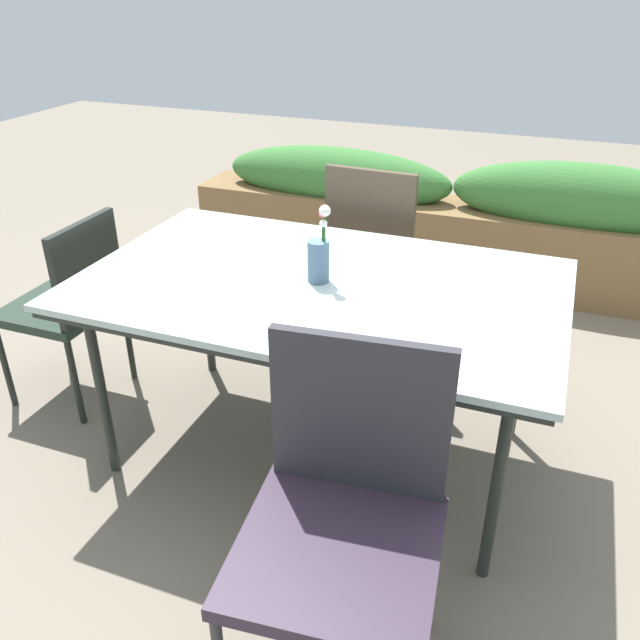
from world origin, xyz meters
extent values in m
plane|color=#756B5B|center=(0.00, 0.00, 0.00)|extent=(12.00, 12.00, 0.00)
cube|color=#B2C6C1|center=(-0.02, -0.02, 0.75)|extent=(1.68, 1.03, 0.02)
cube|color=#232823|center=(-0.02, -0.02, 0.72)|extent=(1.65, 1.01, 0.02)
cylinder|color=#232823|center=(-0.73, -0.40, 0.37)|extent=(0.04, 0.04, 0.74)
cylinder|color=#232823|center=(0.69, -0.40, 0.37)|extent=(0.04, 0.04, 0.74)
cylinder|color=#232823|center=(-0.73, 0.37, 0.37)|extent=(0.04, 0.04, 0.74)
cylinder|color=#232823|center=(0.69, 0.37, 0.37)|extent=(0.04, 0.04, 0.74)
cube|color=#444237|center=(-0.04, 0.87, 0.48)|extent=(0.45, 0.45, 0.04)
cube|color=#4C3D2D|center=(-0.05, 0.67, 0.73)|extent=(0.41, 0.05, 0.48)
cylinder|color=#4C3D2D|center=(-0.22, 1.07, 0.24)|extent=(0.03, 0.03, 0.47)
cylinder|color=#4C3D2D|center=(0.17, 1.05, 0.24)|extent=(0.03, 0.03, 0.47)
cylinder|color=#4C3D2D|center=(-0.24, 0.68, 0.24)|extent=(0.03, 0.03, 0.47)
cylinder|color=#4C3D2D|center=(0.15, 0.66, 0.24)|extent=(0.03, 0.03, 0.47)
cube|color=#1E2D23|center=(-1.23, -0.02, 0.43)|extent=(0.41, 0.41, 0.04)
cube|color=black|center=(-1.03, -0.02, 0.64)|extent=(0.03, 0.39, 0.40)
cylinder|color=black|center=(-1.41, -0.21, 0.21)|extent=(0.03, 0.03, 0.42)
cylinder|color=black|center=(-1.41, 0.17, 0.21)|extent=(0.03, 0.03, 0.42)
cylinder|color=black|center=(-1.04, -0.20, 0.21)|extent=(0.03, 0.03, 0.42)
cylinder|color=black|center=(-1.04, 0.17, 0.21)|extent=(0.03, 0.03, 0.42)
cube|color=#312435|center=(0.36, -0.90, 0.48)|extent=(0.54, 0.54, 0.04)
cube|color=#2D2D33|center=(0.34, -0.67, 0.72)|extent=(0.47, 0.08, 0.47)
cylinder|color=#2D2D33|center=(0.56, -0.65, 0.23)|extent=(0.03, 0.03, 0.47)
cylinder|color=#2D2D33|center=(0.11, -0.70, 0.23)|extent=(0.03, 0.03, 0.47)
cylinder|color=slate|center=(-0.02, -0.02, 0.84)|extent=(0.08, 0.08, 0.15)
cylinder|color=#2D662D|center=(-0.01, -0.01, 0.94)|extent=(0.01, 0.01, 0.13)
sphere|color=#DB4C56|center=(-0.01, -0.01, 1.00)|extent=(0.03, 0.03, 0.03)
cylinder|color=#2D662D|center=(0.00, -0.02, 0.95)|extent=(0.01, 0.00, 0.15)
sphere|color=white|center=(0.00, -0.02, 1.02)|extent=(0.04, 0.04, 0.04)
cylinder|color=#2D662D|center=(-0.01, -0.02, 0.92)|extent=(0.01, 0.00, 0.11)
sphere|color=white|center=(-0.01, -0.02, 0.98)|extent=(0.03, 0.03, 0.03)
cube|color=brown|center=(0.12, 1.84, 0.24)|extent=(3.23, 0.40, 0.47)
ellipsoid|color=#387233|center=(-0.61, 1.84, 0.57)|extent=(1.46, 0.36, 0.36)
ellipsoid|color=#387233|center=(0.85, 1.84, 0.59)|extent=(1.46, 0.36, 0.40)
camera|label=1|loc=(0.72, -1.97, 1.74)|focal=36.85mm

